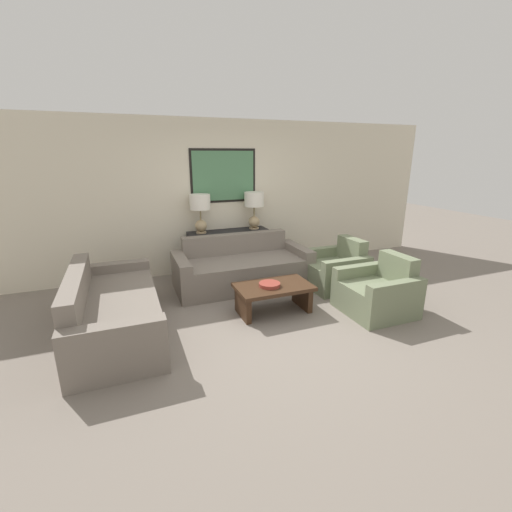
% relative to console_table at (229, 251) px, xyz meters
% --- Properties ---
extents(ground_plane, '(20.00, 20.00, 0.00)m').
position_rel_console_table_xyz_m(ground_plane, '(0.00, -2.07, -0.38)').
color(ground_plane, slate).
extents(back_wall, '(8.50, 0.12, 2.65)m').
position_rel_console_table_xyz_m(back_wall, '(0.00, 0.28, 0.95)').
color(back_wall, beige).
rests_on(back_wall, ground_plane).
extents(console_table, '(1.43, 0.39, 0.76)m').
position_rel_console_table_xyz_m(console_table, '(0.00, 0.00, 0.00)').
color(console_table, black).
rests_on(console_table, ground_plane).
extents(table_lamp_left, '(0.35, 0.35, 0.66)m').
position_rel_console_table_xyz_m(table_lamp_left, '(-0.49, -0.00, 0.82)').
color(table_lamp_left, tan).
rests_on(table_lamp_left, console_table).
extents(table_lamp_right, '(0.35, 0.35, 0.66)m').
position_rel_console_table_xyz_m(table_lamp_right, '(0.49, -0.00, 0.82)').
color(table_lamp_right, tan).
rests_on(table_lamp_right, console_table).
extents(couch_by_back_wall, '(2.14, 0.95, 0.79)m').
position_rel_console_table_xyz_m(couch_by_back_wall, '(0.00, -0.72, -0.10)').
color(couch_by_back_wall, slate).
rests_on(couch_by_back_wall, ground_plane).
extents(couch_by_side, '(0.95, 2.14, 0.79)m').
position_rel_console_table_xyz_m(couch_by_side, '(-1.94, -1.64, -0.10)').
color(couch_by_side, slate).
rests_on(couch_by_side, ground_plane).
extents(coffee_table, '(1.01, 0.60, 0.39)m').
position_rel_console_table_xyz_m(coffee_table, '(0.07, -1.81, -0.10)').
color(coffee_table, '#3D2616').
rests_on(coffee_table, ground_plane).
extents(decorative_bowl, '(0.28, 0.28, 0.05)m').
position_rel_console_table_xyz_m(decorative_bowl, '(0.00, -1.83, 0.03)').
color(decorative_bowl, '#93382D').
rests_on(decorative_bowl, coffee_table).
extents(armchair_near_back_wall, '(0.85, 0.86, 0.77)m').
position_rel_console_table_xyz_m(armchair_near_back_wall, '(1.38, -1.31, -0.11)').
color(armchair_near_back_wall, '#707A5B').
rests_on(armchair_near_back_wall, ground_plane).
extents(armchair_near_camera, '(0.85, 0.86, 0.77)m').
position_rel_console_table_xyz_m(armchair_near_camera, '(1.38, -2.32, -0.11)').
color(armchair_near_camera, '#707A5B').
rests_on(armchair_near_camera, ground_plane).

